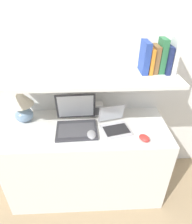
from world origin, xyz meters
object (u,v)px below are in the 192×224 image
at_px(table_lamp, 22,104).
at_px(computer_mouse, 92,135).
at_px(book_brown, 155,59).
at_px(book_white, 173,54).
at_px(book_blue, 145,57).
at_px(book_green, 162,56).
at_px(laptop_large, 76,122).
at_px(laptop_small, 115,125).
at_px(book_navy, 167,59).
at_px(router_box, 95,109).
at_px(book_orange, 150,60).
at_px(second_mouse, 144,138).

xyz_separation_m(table_lamp, computer_mouse, (0.58, -0.25, -0.15)).
relative_size(table_lamp, book_brown, 1.49).
bearing_deg(computer_mouse, book_white, 17.83).
bearing_deg(computer_mouse, book_blue, 25.93).
xyz_separation_m(book_green, book_brown, (-0.05, 0.00, -0.02)).
relative_size(computer_mouse, book_blue, 0.49).
height_order(computer_mouse, book_brown, book_brown).
bearing_deg(laptop_large, book_brown, 6.53).
distance_m(laptop_small, computer_mouse, 0.22).
relative_size(laptop_large, book_navy, 1.74).
xyz_separation_m(router_box, book_brown, (0.43, -0.12, 0.50)).
bearing_deg(book_blue, computer_mouse, -154.07).
distance_m(book_green, book_blue, 0.12).
distance_m(laptop_small, book_orange, 0.57).
bearing_deg(second_mouse, router_box, 133.96).
bearing_deg(laptop_large, book_orange, 6.95).
relative_size(table_lamp, book_blue, 1.29).
bearing_deg(table_lamp, computer_mouse, -23.19).
bearing_deg(laptop_small, router_box, 124.25).
bearing_deg(book_brown, book_orange, 180.00).
bearing_deg(router_box, second_mouse, -46.04).
xyz_separation_m(table_lamp, second_mouse, (0.98, -0.31, -0.15)).
height_order(laptop_small, second_mouse, laptop_small).
bearing_deg(book_green, table_lamp, 177.14).
relative_size(book_navy, book_orange, 1.09).
xyz_separation_m(table_lamp, book_white, (1.18, -0.05, 0.42)).
bearing_deg(book_brown, computer_mouse, -157.84).
xyz_separation_m(table_lamp, router_box, (0.62, 0.07, -0.11)).
xyz_separation_m(book_green, book_orange, (-0.08, 0.00, -0.03)).
distance_m(laptop_small, second_mouse, 0.26).
xyz_separation_m(laptop_small, book_orange, (0.24, 0.10, 0.51)).
bearing_deg(book_navy, router_box, 166.60).
bearing_deg(book_blue, laptop_small, -154.33).
distance_m(laptop_large, book_navy, 0.85).
distance_m(laptop_large, laptop_small, 0.32).
bearing_deg(book_navy, book_brown, 180.00).
xyz_separation_m(computer_mouse, router_box, (0.04, 0.32, 0.04)).
height_order(laptop_large, router_box, laptop_large).
relative_size(laptop_small, computer_mouse, 2.54).
height_order(book_white, book_orange, book_white).
distance_m(table_lamp, book_orange, 1.08).
xyz_separation_m(book_white, book_green, (-0.08, -0.00, -0.01)).
bearing_deg(laptop_large, book_blue, 7.49).
bearing_deg(table_lamp, laptop_small, -11.21).
xyz_separation_m(book_green, book_blue, (-0.12, 0.00, -0.01)).
height_order(table_lamp, book_navy, book_navy).
xyz_separation_m(laptop_large, book_blue, (0.52, 0.07, 0.51)).
relative_size(router_box, book_green, 0.57).
xyz_separation_m(laptop_small, book_navy, (0.37, 0.10, 0.52)).
relative_size(book_navy, book_blue, 0.88).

